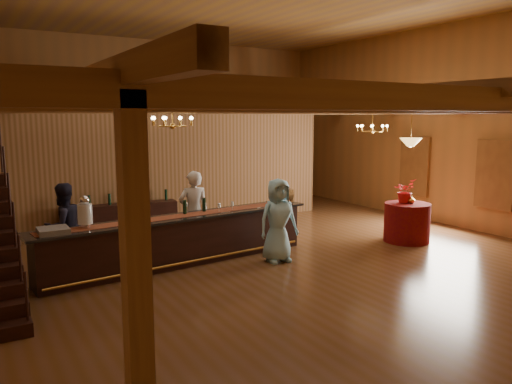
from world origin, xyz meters
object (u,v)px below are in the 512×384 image
round_table (407,222)px  floor_plant (245,195)px  chandelier_left (173,121)px  raffle_drum (287,195)px  tasting_bar (181,240)px  guest (278,220)px  chandelier_right (372,128)px  pendant_lamp (411,142)px  staff_second (63,227)px  backbar_shelf (120,220)px  bartender (194,212)px  beverage_dispenser (85,212)px

round_table → floor_plant: bearing=110.8°
chandelier_left → raffle_drum: bearing=11.5°
tasting_bar → round_table: bearing=-16.6°
chandelier_left → floor_plant: chandelier_left is taller
guest → chandelier_right: bearing=25.3°
chandelier_left → pendant_lamp: size_ratio=0.89×
staff_second → guest: 4.27m
backbar_shelf → guest: bearing=-55.5°
chandelier_right → floor_plant: chandelier_right is taller
round_table → bartender: (-4.83, 1.70, 0.45)m
round_table → pendant_lamp: size_ratio=1.20×
tasting_bar → pendant_lamp: size_ratio=6.73×
round_table → bartender: bartender is taller
chandelier_right → chandelier_left: bearing=-171.0°
raffle_drum → chandelier_left: size_ratio=0.43×
backbar_shelf → chandelier_left: 4.34m
chandelier_left → staff_second: bearing=147.0°
beverage_dispenser → round_table: size_ratio=0.55×
tasting_bar → chandelier_right: bearing=-0.2°
tasting_bar → floor_plant: size_ratio=4.80×
staff_second → floor_plant: size_ratio=1.37×
floor_plant → bartender: bearing=-134.6°
backbar_shelf → round_table: round_table is taller
beverage_dispenser → floor_plant: 6.76m
tasting_bar → round_table: 5.51m
beverage_dispenser → backbar_shelf: size_ratio=0.21×
backbar_shelf → round_table: (5.79, -4.18, 0.06)m
tasting_bar → raffle_drum: raffle_drum is taller
chandelier_left → floor_plant: bearing=46.7°
beverage_dispenser → backbar_shelf: bearing=65.2°
tasting_bar → chandelier_right: (5.68, 0.56, 2.19)m
beverage_dispenser → guest: 3.80m
tasting_bar → guest: (1.82, -0.83, 0.36)m
round_table → pendant_lamp: 1.93m
bartender → floor_plant: (3.02, 3.06, -0.28)m
guest → bartender: bearing=134.8°
pendant_lamp → beverage_dispenser: bearing=173.1°
bartender → chandelier_left: bearing=62.7°
beverage_dispenser → bartender: size_ratio=0.33×
bartender → floor_plant: size_ratio=1.45×
raffle_drum → beverage_dispenser: bearing=-175.3°
chandelier_left → tasting_bar: bearing=54.3°
raffle_drum → pendant_lamp: pendant_lamp is taller
raffle_drum → pendant_lamp: size_ratio=0.38×
tasting_bar → pendant_lamp: (5.41, -1.03, 1.89)m
chandelier_right → bartender: bearing=178.8°
pendant_lamp → floor_plant: bearing=110.8°
raffle_drum → chandelier_right: chandelier_right is taller
bartender → staff_second: 2.71m
raffle_drum → chandelier_right: bearing=6.4°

